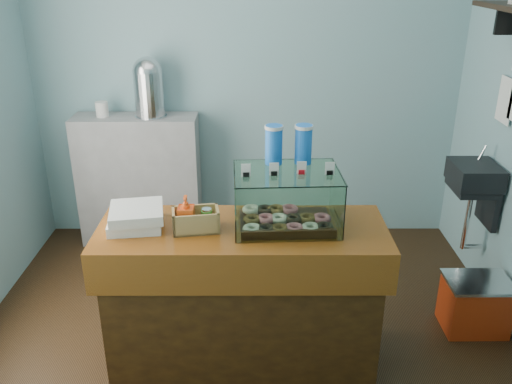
{
  "coord_description": "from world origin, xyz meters",
  "views": [
    {
      "loc": [
        0.07,
        -2.9,
        2.25
      ],
      "look_at": [
        0.08,
        -0.15,
        1.07
      ],
      "focal_mm": 38.0,
      "sensor_mm": 36.0,
      "label": 1
    }
  ],
  "objects_px": {
    "counter": "(243,296)",
    "display_case": "(286,195)",
    "coffee_urn": "(149,86)",
    "red_cooler": "(475,304)"
  },
  "relations": [
    {
      "from": "coffee_urn",
      "to": "red_cooler",
      "type": "xyz_separation_m",
      "value": [
        2.27,
        -1.26,
        -1.17
      ]
    },
    {
      "from": "coffee_urn",
      "to": "red_cooler",
      "type": "bearing_deg",
      "value": -29.0
    },
    {
      "from": "display_case",
      "to": "coffee_urn",
      "type": "bearing_deg",
      "value": 121.04
    },
    {
      "from": "counter",
      "to": "coffee_urn",
      "type": "xyz_separation_m",
      "value": [
        -0.76,
        1.57,
        0.89
      ]
    },
    {
      "from": "red_cooler",
      "to": "display_case",
      "type": "bearing_deg",
      "value": -169.84
    },
    {
      "from": "counter",
      "to": "display_case",
      "type": "distance_m",
      "value": 0.66
    },
    {
      "from": "display_case",
      "to": "red_cooler",
      "type": "bearing_deg",
      "value": 7.88
    },
    {
      "from": "display_case",
      "to": "red_cooler",
      "type": "relative_size",
      "value": 1.43
    },
    {
      "from": "display_case",
      "to": "coffee_urn",
      "type": "height_order",
      "value": "coffee_urn"
    },
    {
      "from": "counter",
      "to": "coffee_urn",
      "type": "bearing_deg",
      "value": 115.92
    }
  ]
}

